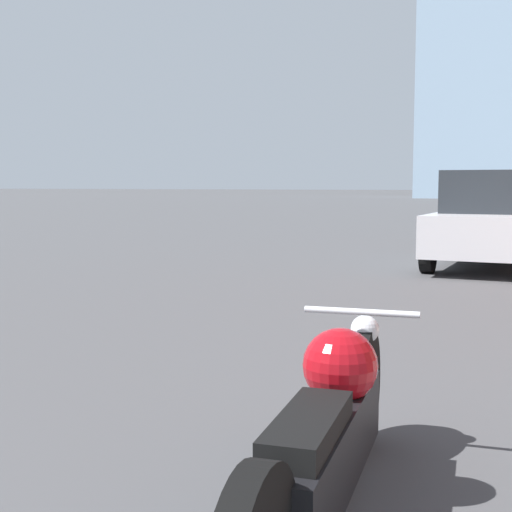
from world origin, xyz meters
name	(u,v)px	position (x,y,z in m)	size (l,w,h in m)	color
motorcycle	(328,434)	(3.47, 3.89, 0.41)	(0.62, 2.69, 0.82)	black
parked_car_silver	(492,221)	(3.17, 14.25, 0.84)	(2.02, 3.91, 1.72)	#BCBCC1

